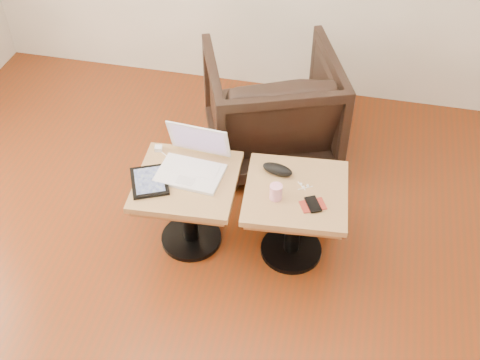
% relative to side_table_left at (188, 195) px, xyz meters
% --- Properties ---
extents(room_shell, '(4.52, 4.52, 2.71)m').
position_rel_side_table_left_xyz_m(room_shell, '(0.25, -0.58, 0.99)').
color(room_shell, '#582910').
rests_on(room_shell, ground).
extents(side_table_left, '(0.56, 0.56, 0.48)m').
position_rel_side_table_left_xyz_m(side_table_left, '(0.00, 0.00, 0.00)').
color(side_table_left, black).
rests_on(side_table_left, ground).
extents(side_table_right, '(0.57, 0.57, 0.48)m').
position_rel_side_table_left_xyz_m(side_table_right, '(0.58, 0.04, 0.00)').
color(side_table_right, black).
rests_on(side_table_right, ground).
extents(laptop, '(0.36, 0.33, 0.24)m').
position_rel_side_table_left_xyz_m(laptop, '(0.01, 0.08, 0.17)').
color(laptop, white).
rests_on(laptop, side_table_left).
extents(tablet, '(0.27, 0.29, 0.02)m').
position_rel_side_table_left_xyz_m(tablet, '(-0.18, -0.07, 0.13)').
color(tablet, black).
rests_on(tablet, side_table_left).
extents(charging_adapter, '(0.05, 0.05, 0.02)m').
position_rel_side_table_left_xyz_m(charging_adapter, '(-0.22, 0.19, 0.13)').
color(charging_adapter, white).
rests_on(charging_adapter, side_table_left).
extents(glasses_case, '(0.18, 0.11, 0.05)m').
position_rel_side_table_left_xyz_m(glasses_case, '(0.46, 0.15, 0.15)').
color(glasses_case, black).
rests_on(glasses_case, side_table_right).
extents(striped_cup, '(0.09, 0.09, 0.08)m').
position_rel_side_table_left_xyz_m(striped_cup, '(0.48, -0.04, 0.16)').
color(striped_cup, '#F65390').
rests_on(striped_cup, side_table_right).
extents(earbuds_tangle, '(0.07, 0.05, 0.01)m').
position_rel_side_table_left_xyz_m(earbuds_tangle, '(0.61, 0.08, 0.13)').
color(earbuds_tangle, white).
rests_on(earbuds_tangle, side_table_right).
extents(phone_on_sleeve, '(0.15, 0.13, 0.02)m').
position_rel_side_table_left_xyz_m(phone_on_sleeve, '(0.67, -0.05, 0.13)').
color(phone_on_sleeve, maroon).
rests_on(phone_on_sleeve, side_table_right).
extents(armchair, '(1.02, 1.04, 0.74)m').
position_rel_side_table_left_xyz_m(armchair, '(0.29, 0.88, 0.01)').
color(armchair, black).
rests_on(armchair, ground).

